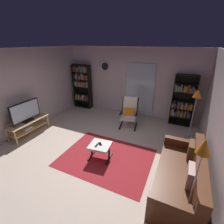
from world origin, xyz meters
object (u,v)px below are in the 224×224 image
television (26,112)px  lounge_armchair (129,111)px  floor_lamp_by_shelf (197,98)px  ottoman (100,147)px  tv_remote (97,145)px  floor_lamp_by_sofa (201,160)px  leather_sofa (181,176)px  bookshelf_near_tv (82,84)px  wall_clock (105,66)px  cell_phone (100,144)px  tv_stand (28,125)px  bookshelf_near_sofa (183,102)px

television → lounge_armchair: size_ratio=0.96×
television → floor_lamp_by_shelf: (4.68, 1.89, 0.54)m
ottoman → lounge_armchair: bearing=87.8°
tv_remote → floor_lamp_by_sofa: bearing=-24.2°
television → floor_lamp_by_shelf: 5.08m
leather_sofa → floor_lamp_by_sofa: bearing=-80.5°
leather_sofa → lounge_armchair: (-1.85, 2.12, 0.23)m
television → tv_remote: size_ratio=6.84×
bookshelf_near_tv → wall_clock: size_ratio=6.50×
bookshelf_near_tv → cell_phone: 3.76m
bookshelf_near_tv → lounge_armchair: (2.50, -0.84, -0.52)m
tv_stand → ottoman: (2.64, -0.05, 0.02)m
floor_lamp_by_shelf → tv_remote: bearing=-135.9°
lounge_armchair → tv_remote: size_ratio=7.10×
television → bookshelf_near_sofa: bookshelf_near_sofa is taller
television → cell_phone: bearing=-1.0°
leather_sofa → lounge_armchair: bearing=131.0°
floor_lamp_by_sofa → wall_clock: wall_clock is taller
floor_lamp_by_shelf → bookshelf_near_tv: bearing=169.1°
cell_phone → lounge_armchair: bearing=42.0°
lounge_armchair → television: bearing=-144.9°
ottoman → wall_clock: wall_clock is taller
lounge_armchair → cell_phone: bearing=-92.5°
bookshelf_near_sofa → floor_lamp_by_sofa: bookshelf_near_sofa is taller
lounge_armchair → tv_stand: bearing=-144.7°
leather_sofa → floor_lamp_by_sofa: (0.12, -0.71, 1.00)m
bookshelf_near_sofa → wall_clock: wall_clock is taller
wall_clock → television: bearing=-113.6°
leather_sofa → bookshelf_near_sofa: bearing=94.0°
television → floor_lamp_by_shelf: size_ratio=0.63×
wall_clock → bookshelf_near_sofa: bearing=-2.2°
bookshelf_near_tv → wall_clock: 1.33m
tv_stand → bookshelf_near_sofa: (4.36, 2.81, 0.54)m
floor_lamp_by_shelf → floor_lamp_by_sofa: bearing=-90.0°
lounge_armchair → floor_lamp_by_shelf: 2.11m
tv_stand → television: television is taller
bookshelf_near_sofa → lounge_armchair: bearing=-151.7°
bookshelf_near_tv → ottoman: 3.79m
cell_phone → wall_clock: wall_clock is taller
cell_phone → leather_sofa: bearing=-50.3°
cell_phone → floor_lamp_by_sofa: floor_lamp_by_sofa is taller
bookshelf_near_tv → floor_lamp_by_shelf: bookshelf_near_tv is taller
leather_sofa → floor_lamp_by_sofa: floor_lamp_by_sofa is taller
television → lounge_armchair: bearing=35.1°
bookshelf_near_tv → ottoman: bearing=-49.4°
bookshelf_near_sofa → ottoman: bearing=-120.9°
floor_lamp_by_sofa → ottoman: bearing=157.3°
floor_lamp_by_sofa → floor_lamp_by_shelf: bearing=90.0°
bookshelf_near_tv → ottoman: (2.42, -2.82, -0.73)m
floor_lamp_by_sofa → floor_lamp_by_shelf: 2.82m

